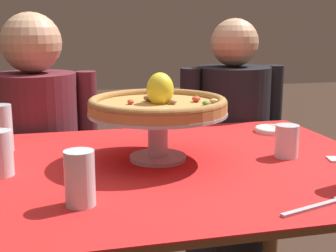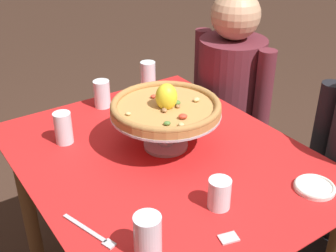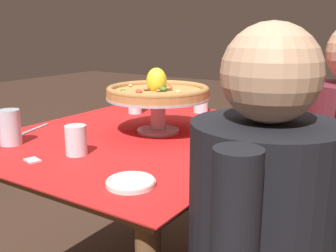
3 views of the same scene
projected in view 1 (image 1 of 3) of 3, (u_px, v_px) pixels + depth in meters
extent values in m
cylinder|color=brown|center=(16.00, 252.00, 1.58)|extent=(0.06, 0.06, 0.73)
cylinder|color=brown|center=(271.00, 224.00, 1.80)|extent=(0.06, 0.06, 0.73)
cube|color=brown|center=(179.00, 168.00, 1.26)|extent=(1.07, 0.86, 0.02)
cube|color=red|center=(179.00, 163.00, 1.26)|extent=(1.11, 0.90, 0.00)
cylinder|color=#B7B7C1|center=(158.00, 157.00, 1.28)|extent=(0.16, 0.16, 0.01)
cylinder|color=#B7B7C1|center=(158.00, 135.00, 1.27)|extent=(0.06, 0.06, 0.12)
cylinder|color=#B7B7C1|center=(158.00, 113.00, 1.26)|extent=(0.38, 0.38, 0.01)
cylinder|color=#BC8447|center=(158.00, 107.00, 1.25)|extent=(0.38, 0.38, 0.02)
torus|color=#A6743E|center=(158.00, 102.00, 1.25)|extent=(0.38, 0.38, 0.02)
ellipsoid|color=tan|center=(165.00, 110.00, 1.11)|extent=(0.02, 0.02, 0.01)
ellipsoid|color=tan|center=(160.00, 94.00, 1.36)|extent=(0.02, 0.03, 0.01)
ellipsoid|color=#4C7533|center=(160.00, 98.00, 1.28)|extent=(0.04, 0.04, 0.02)
ellipsoid|color=#996B42|center=(163.00, 100.00, 1.26)|extent=(0.02, 0.03, 0.01)
ellipsoid|color=#4C7533|center=(206.00, 103.00, 1.21)|extent=(0.03, 0.03, 0.01)
ellipsoid|color=tan|center=(160.00, 101.00, 1.24)|extent=(0.03, 0.03, 0.01)
ellipsoid|color=#996B42|center=(168.00, 99.00, 1.28)|extent=(0.02, 0.02, 0.01)
ellipsoid|color=#C63D28|center=(157.00, 101.00, 1.25)|extent=(0.02, 0.03, 0.01)
ellipsoid|color=tan|center=(213.00, 101.00, 1.25)|extent=(0.03, 0.02, 0.01)
ellipsoid|color=tan|center=(158.00, 100.00, 1.25)|extent=(0.03, 0.02, 0.01)
ellipsoid|color=#996B42|center=(173.00, 102.00, 1.23)|extent=(0.03, 0.02, 0.01)
ellipsoid|color=#996B42|center=(149.00, 98.00, 1.28)|extent=(0.04, 0.04, 0.02)
ellipsoid|color=#4C7533|center=(158.00, 100.00, 1.25)|extent=(0.03, 0.03, 0.01)
ellipsoid|color=#C63D28|center=(196.00, 99.00, 1.27)|extent=(0.03, 0.04, 0.02)
ellipsoid|color=#C63D28|center=(131.00, 102.00, 1.23)|extent=(0.02, 0.02, 0.01)
ellipsoid|color=yellow|center=(160.00, 90.00, 1.24)|extent=(0.10, 0.10, 0.09)
cylinder|color=silver|center=(1.00, 128.00, 1.35)|extent=(0.07, 0.07, 0.14)
cylinder|color=silver|center=(2.00, 137.00, 1.36)|extent=(0.06, 0.06, 0.09)
cylinder|color=silver|center=(80.00, 178.00, 0.95)|extent=(0.06, 0.06, 0.12)
cylinder|color=silver|center=(80.00, 193.00, 0.96)|extent=(0.06, 0.06, 0.05)
cylinder|color=white|center=(287.00, 141.00, 1.30)|extent=(0.07, 0.07, 0.09)
cylinder|color=silver|center=(286.00, 146.00, 1.30)|extent=(0.06, 0.06, 0.06)
cylinder|color=silver|center=(0.00, 163.00, 1.14)|extent=(0.06, 0.06, 0.07)
cylinder|color=white|center=(272.00, 130.00, 1.61)|extent=(0.12, 0.12, 0.01)
torus|color=silver|center=(273.00, 129.00, 1.61)|extent=(0.12, 0.12, 0.01)
cube|color=#B7B7C1|center=(312.00, 208.00, 0.94)|extent=(0.16, 0.06, 0.01)
cube|color=beige|center=(335.00, 159.00, 1.28)|extent=(0.05, 0.06, 0.00)
cube|color=gray|center=(44.00, 252.00, 1.90)|extent=(0.31, 0.35, 0.43)
cylinder|color=maroon|center=(37.00, 140.00, 1.80)|extent=(0.35, 0.35, 0.52)
sphere|color=tan|center=(31.00, 43.00, 1.72)|extent=(0.23, 0.23, 0.23)
cylinder|color=maroon|center=(88.00, 127.00, 1.86)|extent=(0.08, 0.08, 0.44)
cube|color=black|center=(229.00, 235.00, 2.04)|extent=(0.31, 0.35, 0.45)
cylinder|color=black|center=(232.00, 128.00, 1.93)|extent=(0.33, 0.33, 0.51)
sphere|color=tan|center=(235.00, 43.00, 1.86)|extent=(0.19, 0.19, 0.19)
cylinder|color=black|center=(190.00, 123.00, 1.86)|extent=(0.08, 0.08, 0.44)
cylinder|color=black|center=(272.00, 116.00, 1.99)|extent=(0.08, 0.08, 0.44)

